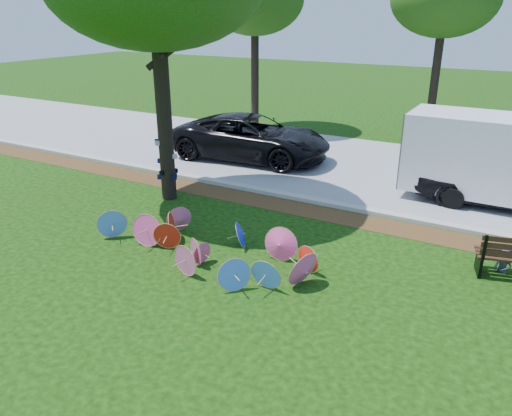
% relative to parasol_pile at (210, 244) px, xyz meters
% --- Properties ---
extents(ground, '(90.00, 90.00, 0.00)m').
position_rel_parasol_pile_xyz_m(ground, '(-0.02, -0.71, -0.36)').
color(ground, black).
rests_on(ground, ground).
extents(mulch_strip, '(90.00, 1.00, 0.01)m').
position_rel_parasol_pile_xyz_m(mulch_strip, '(-0.02, 3.79, -0.36)').
color(mulch_strip, '#472D16').
rests_on(mulch_strip, ground).
extents(curb, '(90.00, 0.30, 0.12)m').
position_rel_parasol_pile_xyz_m(curb, '(-0.02, 4.49, -0.30)').
color(curb, '#B7B5AD').
rests_on(curb, ground).
extents(street, '(90.00, 8.00, 0.01)m').
position_rel_parasol_pile_xyz_m(street, '(-0.02, 8.64, -0.36)').
color(street, gray).
rests_on(street, ground).
extents(parasol_pile, '(5.81, 2.48, 0.82)m').
position_rel_parasol_pile_xyz_m(parasol_pile, '(0.00, 0.00, 0.00)').
color(parasol_pile, '#548EFF').
rests_on(parasol_pile, ground).
extents(black_van, '(6.18, 3.29, 1.65)m').
position_rel_parasol_pile_xyz_m(black_van, '(-3.28, 7.64, 0.46)').
color(black_van, black).
rests_on(black_van, ground).
extents(dark_pickup, '(4.42, 2.08, 1.46)m').
position_rel_parasol_pile_xyz_m(dark_pickup, '(5.22, 6.90, 0.37)').
color(dark_pickup, black).
rests_on(dark_pickup, ground).
extents(cargo_trailer, '(3.24, 2.06, 2.86)m').
position_rel_parasol_pile_xyz_m(cargo_trailer, '(4.33, 7.02, 1.07)').
color(cargo_trailer, white).
rests_on(cargo_trailer, ground).
extents(person_left, '(0.44, 0.37, 1.02)m').
position_rel_parasol_pile_xyz_m(person_left, '(5.92, 2.63, 0.15)').
color(person_left, '#3E4555').
rests_on(person_left, ground).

